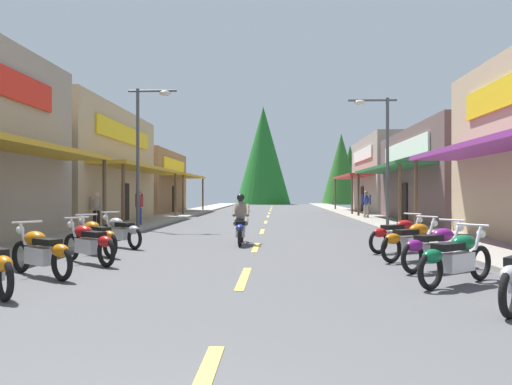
{
  "coord_description": "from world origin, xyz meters",
  "views": [
    {
      "loc": [
        0.62,
        -1.81,
        1.59
      ],
      "look_at": [
        -0.92,
        33.65,
        1.61
      ],
      "focal_mm": 34.36,
      "sensor_mm": 36.0,
      "label": 1
    }
  ],
  "objects_px": {
    "motorcycle_parked_right_2": "(436,247)",
    "pedestrian_by_shop": "(139,205)",
    "motorcycle_parked_right_4": "(398,234)",
    "streetlamp_left": "(145,138)",
    "motorcycle_parked_right_1": "(456,257)",
    "motorcycle_parked_left_3": "(96,236)",
    "motorcycle_parked_right_3": "(412,240)",
    "streetlamp_right": "(380,143)",
    "motorcycle_parked_left_2": "(89,242)",
    "pedestrian_browsing": "(97,208)",
    "motorcycle_parked_left_1": "(41,251)",
    "rider_cruising_lead": "(241,223)",
    "motorcycle_parked_left_4": "(120,231)",
    "pedestrian_strolling": "(366,203)"
  },
  "relations": [
    {
      "from": "streetlamp_right",
      "to": "motorcycle_parked_left_2",
      "type": "bearing_deg",
      "value": -129.18
    },
    {
      "from": "streetlamp_left",
      "to": "motorcycle_parked_right_2",
      "type": "bearing_deg",
      "value": -50.06
    },
    {
      "from": "streetlamp_left",
      "to": "motorcycle_parked_left_4",
      "type": "relative_size",
      "value": 3.54
    },
    {
      "from": "motorcycle_parked_left_1",
      "to": "pedestrian_by_shop",
      "type": "bearing_deg",
      "value": -46.23
    },
    {
      "from": "streetlamp_right",
      "to": "motorcycle_parked_left_3",
      "type": "xyz_separation_m",
      "value": [
        -9.02,
        -9.14,
        -3.27
      ]
    },
    {
      "from": "motorcycle_parked_left_3",
      "to": "rider_cruising_lead",
      "type": "bearing_deg",
      "value": -98.2
    },
    {
      "from": "motorcycle_parked_right_1",
      "to": "pedestrian_browsing",
      "type": "height_order",
      "value": "pedestrian_browsing"
    },
    {
      "from": "motorcycle_parked_right_4",
      "to": "streetlamp_left",
      "type": "bearing_deg",
      "value": 107.53
    },
    {
      "from": "motorcycle_parked_right_4",
      "to": "pedestrian_by_shop",
      "type": "distance_m",
      "value": 13.14
    },
    {
      "from": "motorcycle_parked_left_4",
      "to": "motorcycle_parked_right_1",
      "type": "bearing_deg",
      "value": -176.05
    },
    {
      "from": "motorcycle_parked_right_4",
      "to": "motorcycle_parked_left_1",
      "type": "relative_size",
      "value": 1.04
    },
    {
      "from": "motorcycle_parked_right_4",
      "to": "rider_cruising_lead",
      "type": "height_order",
      "value": "rider_cruising_lead"
    },
    {
      "from": "motorcycle_parked_left_2",
      "to": "motorcycle_parked_right_4",
      "type": "bearing_deg",
      "value": -122.31
    },
    {
      "from": "streetlamp_left",
      "to": "pedestrian_strolling",
      "type": "height_order",
      "value": "streetlamp_left"
    },
    {
      "from": "motorcycle_parked_left_1",
      "to": "rider_cruising_lead",
      "type": "relative_size",
      "value": 0.84
    },
    {
      "from": "motorcycle_parked_right_1",
      "to": "motorcycle_parked_right_2",
      "type": "relative_size",
      "value": 0.97
    },
    {
      "from": "motorcycle_parked_right_3",
      "to": "motorcycle_parked_left_2",
      "type": "distance_m",
      "value": 7.43
    },
    {
      "from": "motorcycle_parked_left_1",
      "to": "pedestrian_strolling",
      "type": "bearing_deg",
      "value": -79.99
    },
    {
      "from": "motorcycle_parked_right_4",
      "to": "motorcycle_parked_left_1",
      "type": "xyz_separation_m",
      "value": [
        -7.7,
        -4.19,
        0.0
      ]
    },
    {
      "from": "motorcycle_parked_right_3",
      "to": "motorcycle_parked_left_4",
      "type": "relative_size",
      "value": 1.05
    },
    {
      "from": "motorcycle_parked_left_2",
      "to": "rider_cruising_lead",
      "type": "height_order",
      "value": "rider_cruising_lead"
    },
    {
      "from": "motorcycle_parked_right_4",
      "to": "motorcycle_parked_right_2",
      "type": "bearing_deg",
      "value": -122.25
    },
    {
      "from": "motorcycle_parked_left_2",
      "to": "motorcycle_parked_left_3",
      "type": "height_order",
      "value": "same"
    },
    {
      "from": "motorcycle_parked_left_1",
      "to": "pedestrian_browsing",
      "type": "height_order",
      "value": "pedestrian_browsing"
    },
    {
      "from": "motorcycle_parked_right_1",
      "to": "motorcycle_parked_left_1",
      "type": "bearing_deg",
      "value": 137.82
    },
    {
      "from": "motorcycle_parked_right_2",
      "to": "pedestrian_by_shop",
      "type": "xyz_separation_m",
      "value": [
        -9.58,
        12.07,
        0.55
      ]
    },
    {
      "from": "rider_cruising_lead",
      "to": "pedestrian_by_shop",
      "type": "distance_m",
      "value": 8.88
    },
    {
      "from": "motorcycle_parked_left_4",
      "to": "pedestrian_strolling",
      "type": "xyz_separation_m",
      "value": [
        9.84,
        15.39,
        0.51
      ]
    },
    {
      "from": "motorcycle_parked_right_4",
      "to": "motorcycle_parked_left_2",
      "type": "distance_m",
      "value": 7.86
    },
    {
      "from": "motorcycle_parked_left_3",
      "to": "motorcycle_parked_right_3",
      "type": "bearing_deg",
      "value": -141.69
    },
    {
      "from": "streetlamp_right",
      "to": "motorcycle_parked_right_3",
      "type": "height_order",
      "value": "streetlamp_right"
    },
    {
      "from": "motorcycle_parked_right_1",
      "to": "motorcycle_parked_right_2",
      "type": "distance_m",
      "value": 1.6
    },
    {
      "from": "motorcycle_parked_right_1",
      "to": "pedestrian_browsing",
      "type": "xyz_separation_m",
      "value": [
        -10.85,
        12.2,
        0.46
      ]
    },
    {
      "from": "motorcycle_parked_left_2",
      "to": "pedestrian_strolling",
      "type": "height_order",
      "value": "pedestrian_strolling"
    },
    {
      "from": "motorcycle_parked_left_2",
      "to": "pedestrian_browsing",
      "type": "bearing_deg",
      "value": -31.11
    },
    {
      "from": "motorcycle_parked_right_1",
      "to": "motorcycle_parked_right_4",
      "type": "bearing_deg",
      "value": 49.49
    },
    {
      "from": "motorcycle_parked_right_1",
      "to": "rider_cruising_lead",
      "type": "relative_size",
      "value": 0.81
    },
    {
      "from": "motorcycle_parked_right_4",
      "to": "pedestrian_browsing",
      "type": "height_order",
      "value": "pedestrian_browsing"
    },
    {
      "from": "rider_cruising_lead",
      "to": "motorcycle_parked_right_4",
      "type": "bearing_deg",
      "value": -114.24
    },
    {
      "from": "motorcycle_parked_left_4",
      "to": "pedestrian_browsing",
      "type": "xyz_separation_m",
      "value": [
        -3.23,
        6.76,
        0.46
      ]
    },
    {
      "from": "motorcycle_parked_left_4",
      "to": "pedestrian_strolling",
      "type": "distance_m",
      "value": 18.27
    },
    {
      "from": "motorcycle_parked_right_4",
      "to": "motorcycle_parked_left_2",
      "type": "xyz_separation_m",
      "value": [
        -7.45,
        -2.49,
        0.0
      ]
    },
    {
      "from": "motorcycle_parked_right_1",
      "to": "motorcycle_parked_left_3",
      "type": "bearing_deg",
      "value": 116.08
    },
    {
      "from": "pedestrian_strolling",
      "to": "motorcycle_parked_left_1",
      "type": "bearing_deg",
      "value": -2.97
    },
    {
      "from": "motorcycle_parked_right_1",
      "to": "motorcycle_parked_left_2",
      "type": "relative_size",
      "value": 1.01
    },
    {
      "from": "motorcycle_parked_right_3",
      "to": "streetlamp_left",
      "type": "bearing_deg",
      "value": 98.5
    },
    {
      "from": "motorcycle_parked_right_3",
      "to": "motorcycle_parked_left_1",
      "type": "xyz_separation_m",
      "value": [
        -7.63,
        -2.56,
        0.0
      ]
    },
    {
      "from": "motorcycle_parked_left_2",
      "to": "motorcycle_parked_right_2",
      "type": "bearing_deg",
      "value": -145.44
    },
    {
      "from": "motorcycle_parked_right_1",
      "to": "pedestrian_browsing",
      "type": "bearing_deg",
      "value": 93.29
    },
    {
      "from": "motorcycle_parked_left_1",
      "to": "rider_cruising_lead",
      "type": "bearing_deg",
      "value": -83.51
    }
  ]
}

